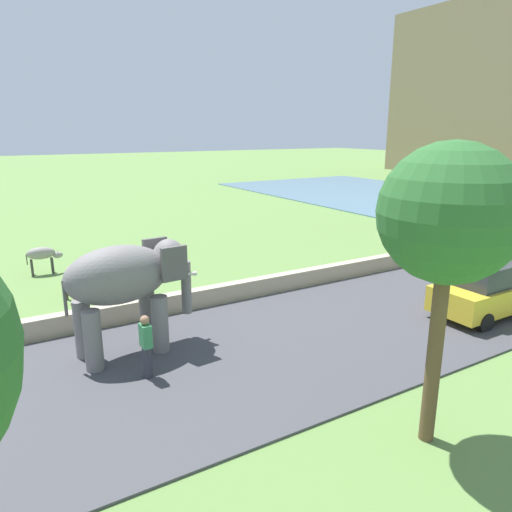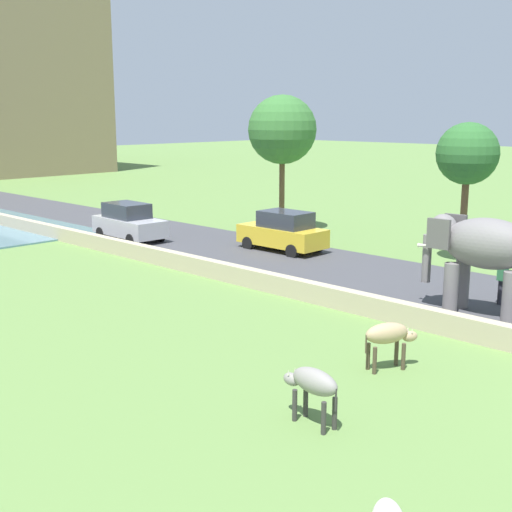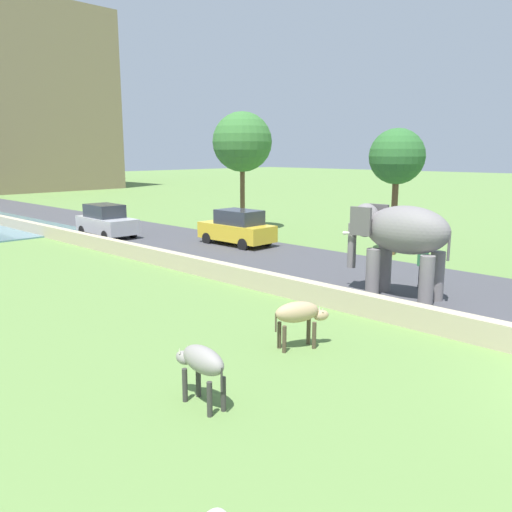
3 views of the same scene
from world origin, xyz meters
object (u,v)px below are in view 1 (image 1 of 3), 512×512
object	(u,v)px
person_beside_elephant	(146,346)
car_yellow	(489,289)
cow_tan	(72,274)
elephant	(127,281)
cow_grey	(42,255)

from	to	relation	value
person_beside_elephant	car_yellow	size ratio (longest dim) A/B	0.41
car_yellow	cow_tan	world-z (taller)	car_yellow
elephant	car_yellow	bearing A→B (deg)	73.34
cow_grey	car_yellow	bearing A→B (deg)	43.70
person_beside_elephant	cow_tan	distance (m)	7.05
elephant	cow_grey	world-z (taller)	elephant
person_beside_elephant	cow_tan	world-z (taller)	person_beside_elephant
elephant	cow_grey	xyz separation A→B (m)	(-8.97, -1.02, -1.20)
cow_grey	cow_tan	size ratio (longest dim) A/B	1.01
elephant	cow_tan	xyz separation A→B (m)	(-5.50, -0.48, -1.20)
elephant	cow_grey	size ratio (longest dim) A/B	2.50
car_yellow	cow_tan	distance (m)	14.05
elephant	cow_tan	world-z (taller)	elephant
cow_tan	elephant	bearing A→B (deg)	4.96
person_beside_elephant	car_yellow	distance (m)	10.77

